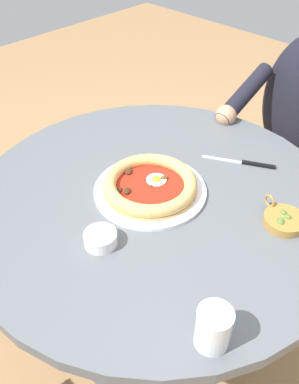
{
  "coord_description": "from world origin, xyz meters",
  "views": [
    {
      "loc": [
        -0.56,
        0.59,
        1.41
      ],
      "look_at": [
        0.0,
        0.02,
        0.73
      ],
      "focal_mm": 38.47,
      "sensor_mm": 36.0,
      "label": 1
    }
  ],
  "objects_px": {
    "water_glass": "(213,330)",
    "ramekin_capers": "(100,238)",
    "olive_pan": "(284,220)",
    "diner_person": "(295,152)",
    "dining_table": "(155,235)",
    "steak_knife": "(249,163)",
    "pizza_on_plate": "(151,185)"
  },
  "relations": [
    {
      "from": "steak_knife",
      "to": "olive_pan",
      "type": "xyz_separation_m",
      "value": [
        -0.2,
        0.15,
        0.01
      ]
    },
    {
      "from": "steak_knife",
      "to": "olive_pan",
      "type": "relative_size",
      "value": 1.55
    },
    {
      "from": "dining_table",
      "to": "diner_person",
      "type": "bearing_deg",
      "value": -93.55
    },
    {
      "from": "dining_table",
      "to": "diner_person",
      "type": "height_order",
      "value": "diner_person"
    },
    {
      "from": "diner_person",
      "to": "olive_pan",
      "type": "bearing_deg",
      "value": 112.57
    },
    {
      "from": "steak_knife",
      "to": "diner_person",
      "type": "xyz_separation_m",
      "value": [
        0.05,
        -0.45,
        -0.21
      ]
    },
    {
      "from": "ramekin_capers",
      "to": "diner_person",
      "type": "relative_size",
      "value": 0.07
    },
    {
      "from": "pizza_on_plate",
      "to": "diner_person",
      "type": "relative_size",
      "value": 0.26
    },
    {
      "from": "steak_knife",
      "to": "diner_person",
      "type": "distance_m",
      "value": 0.5
    },
    {
      "from": "dining_table",
      "to": "steak_knife",
      "type": "bearing_deg",
      "value": -108.78
    },
    {
      "from": "dining_table",
      "to": "steak_knife",
      "type": "xyz_separation_m",
      "value": [
        -0.1,
        -0.28,
        0.15
      ]
    },
    {
      "from": "dining_table",
      "to": "ramekin_capers",
      "type": "bearing_deg",
      "value": 97.39
    },
    {
      "from": "diner_person",
      "to": "dining_table",
      "type": "bearing_deg",
      "value": 86.45
    },
    {
      "from": "pizza_on_plate",
      "to": "diner_person",
      "type": "height_order",
      "value": "diner_person"
    },
    {
      "from": "water_glass",
      "to": "ramekin_capers",
      "type": "xyz_separation_m",
      "value": [
        0.33,
        -0.02,
        -0.02
      ]
    },
    {
      "from": "water_glass",
      "to": "steak_knife",
      "type": "xyz_separation_m",
      "value": [
        0.26,
        -0.51,
        -0.03
      ]
    },
    {
      "from": "olive_pan",
      "to": "diner_person",
      "type": "relative_size",
      "value": 0.11
    },
    {
      "from": "pizza_on_plate",
      "to": "olive_pan",
      "type": "distance_m",
      "value": 0.34
    },
    {
      "from": "dining_table",
      "to": "diner_person",
      "type": "relative_size",
      "value": 0.85
    },
    {
      "from": "dining_table",
      "to": "pizza_on_plate",
      "type": "bearing_deg",
      "value": -13.1
    },
    {
      "from": "steak_knife",
      "to": "ramekin_capers",
      "type": "distance_m",
      "value": 0.5
    },
    {
      "from": "ramekin_capers",
      "to": "olive_pan",
      "type": "relative_size",
      "value": 0.62
    },
    {
      "from": "ramekin_capers",
      "to": "pizza_on_plate",
      "type": "bearing_deg",
      "value": -77.5
    },
    {
      "from": "water_glass",
      "to": "diner_person",
      "type": "height_order",
      "value": "diner_person"
    },
    {
      "from": "olive_pan",
      "to": "diner_person",
      "type": "height_order",
      "value": "diner_person"
    },
    {
      "from": "ramekin_capers",
      "to": "diner_person",
      "type": "bearing_deg",
      "value": -91.1
    },
    {
      "from": "diner_person",
      "to": "steak_knife",
      "type": "bearing_deg",
      "value": 96.54
    },
    {
      "from": "pizza_on_plate",
      "to": "ramekin_capers",
      "type": "relative_size",
      "value": 3.87
    },
    {
      "from": "ramekin_capers",
      "to": "diner_person",
      "type": "xyz_separation_m",
      "value": [
        -0.02,
        -0.94,
        -0.22
      ]
    },
    {
      "from": "dining_table",
      "to": "ramekin_capers",
      "type": "relative_size",
      "value": 12.72
    },
    {
      "from": "pizza_on_plate",
      "to": "diner_person",
      "type": "bearing_deg",
      "value": -95.17
    },
    {
      "from": "water_glass",
      "to": "ramekin_capers",
      "type": "distance_m",
      "value": 0.33
    }
  ]
}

